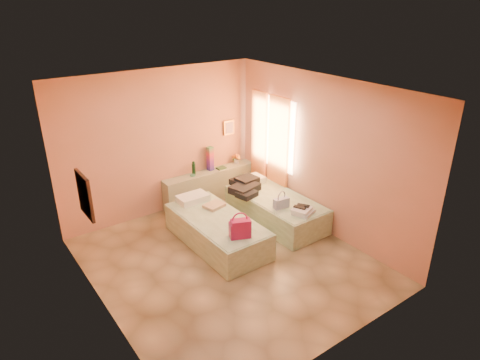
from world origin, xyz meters
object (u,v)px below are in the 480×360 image
at_px(flower_vase, 236,158).
at_px(magenta_handbag, 240,228).
at_px(water_bottle, 194,168).
at_px(bed_left, 217,231).
at_px(headboard_ledge, 210,186).
at_px(green_book, 221,168).
at_px(towel_stack, 303,211).
at_px(blue_handbag, 281,203).
at_px(bed_right, 276,209).

xyz_separation_m(flower_vase, magenta_handbag, (-1.55, -2.27, -0.12)).
distance_m(water_bottle, flower_vase, 1.04).
bearing_deg(bed_left, flower_vase, 45.29).
height_order(headboard_ledge, magenta_handbag, magenta_handbag).
xyz_separation_m(headboard_ledge, green_book, (0.27, -0.02, 0.34)).
bearing_deg(headboard_ledge, green_book, -5.15).
height_order(headboard_ledge, towel_stack, headboard_ledge).
distance_m(headboard_ledge, flower_vase, 0.84).
distance_m(bed_left, towel_stack, 1.53).
bearing_deg(magenta_handbag, towel_stack, 21.52).
bearing_deg(headboard_ledge, flower_vase, 2.62).
xyz_separation_m(flower_vase, towel_stack, (-0.21, -2.30, -0.23)).
relative_size(green_book, flower_vase, 0.75).
bearing_deg(water_bottle, headboard_ledge, -8.54).
distance_m(water_bottle, blue_handbag, 2.04).
distance_m(magenta_handbag, towel_stack, 1.34).
bearing_deg(water_bottle, towel_stack, -70.34).
relative_size(bed_left, bed_right, 1.00).
bearing_deg(water_bottle, bed_right, -60.86).
distance_m(headboard_ledge, blue_handbag, 1.92).
distance_m(green_book, flower_vase, 0.45).
relative_size(bed_left, towel_stack, 5.71).
bearing_deg(green_book, bed_right, -84.45).
relative_size(headboard_ledge, water_bottle, 7.79).
relative_size(bed_left, water_bottle, 7.60).
xyz_separation_m(bed_right, blue_handbag, (-0.20, -0.37, 0.34)).
height_order(bed_left, towel_stack, towel_stack).
bearing_deg(headboard_ledge, magenta_handbag, -110.77).
bearing_deg(bed_right, magenta_handbag, -151.84).
bearing_deg(blue_handbag, towel_stack, -61.72).
relative_size(bed_left, magenta_handbag, 6.14).
bearing_deg(magenta_handbag, blue_handbag, 40.04).
bearing_deg(towel_stack, bed_right, 87.38).
height_order(bed_left, flower_vase, flower_vase).
height_order(bed_left, bed_right, same).
bearing_deg(bed_right, towel_stack, -92.94).
distance_m(bed_right, flower_vase, 1.63).
height_order(bed_left, green_book, green_book).
height_order(bed_right, water_bottle, water_bottle).
height_order(headboard_ledge, flower_vase, flower_vase).
bearing_deg(magenta_handbag, flower_vase, 78.13).
distance_m(bed_left, water_bottle, 1.73).
bearing_deg(magenta_handbag, headboard_ledge, 91.71).
height_order(green_book, towel_stack, green_book).
distance_m(headboard_ledge, bed_right, 1.59).
distance_m(flower_vase, blue_handbag, 1.95).
bearing_deg(green_book, bed_left, -130.26).
relative_size(headboard_ledge, bed_right, 1.02).
xyz_separation_m(water_bottle, towel_stack, (0.83, -2.31, -0.23)).
bearing_deg(bed_right, bed_left, -179.16).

